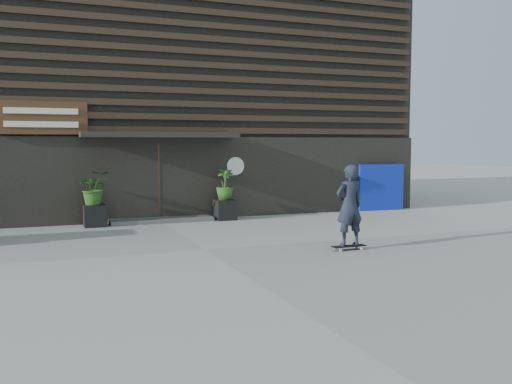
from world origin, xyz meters
name	(u,v)px	position (x,y,z in m)	size (l,w,h in m)	color
ground	(205,250)	(0.00, 0.00, 0.00)	(80.00, 80.00, 0.00)	#9E9C96
entrance_step	(161,220)	(0.00, 4.60, 0.06)	(3.00, 0.80, 0.12)	#4D4E4B
planter_pot_left	(95,216)	(-1.90, 4.40, 0.30)	(0.60, 0.60, 0.60)	black
bamboo_left	(94,188)	(-1.90, 4.40, 1.08)	(0.86, 0.75, 0.96)	#2D591E
planter_pot_right	(225,210)	(1.90, 4.40, 0.30)	(0.60, 0.60, 0.60)	black
bamboo_right	(225,184)	(1.90, 4.40, 1.08)	(0.54, 0.54, 0.96)	#2D591E
blue_tarp	(381,187)	(7.65, 4.70, 0.79)	(1.70, 0.12, 1.59)	#0C1FA6
building	(131,99)	(0.00, 9.96, 3.99)	(18.00, 11.00, 8.00)	black
skateboarder	(349,206)	(2.90, -1.16, 0.97)	(0.78, 0.45, 1.85)	black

